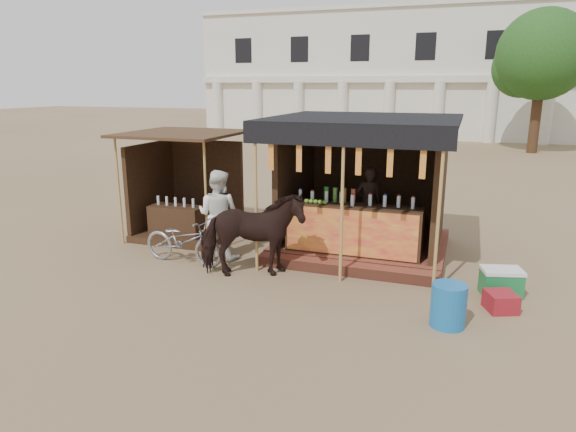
# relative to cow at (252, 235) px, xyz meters

# --- Properties ---
(ground) EXTENTS (120.00, 120.00, 0.00)m
(ground) POSITION_rel_cow_xyz_m (0.57, -1.25, -0.79)
(ground) COLOR #846B4C
(ground) RESTS_ON ground
(main_stall) EXTENTS (3.60, 3.61, 2.78)m
(main_stall) POSITION_rel_cow_xyz_m (1.57, 2.11, 0.24)
(main_stall) COLOR brown
(main_stall) RESTS_ON ground
(secondary_stall) EXTENTS (2.40, 2.40, 2.38)m
(secondary_stall) POSITION_rel_cow_xyz_m (-2.60, 1.99, 0.06)
(secondary_stall) COLOR #392414
(secondary_stall) RESTS_ON ground
(cow) EXTENTS (2.05, 1.53, 1.57)m
(cow) POSITION_rel_cow_xyz_m (0.00, 0.00, 0.00)
(cow) COLOR black
(cow) RESTS_ON ground
(motorbike) EXTENTS (1.79, 0.77, 0.92)m
(motorbike) POSITION_rel_cow_xyz_m (-1.53, 0.21, -0.33)
(motorbike) COLOR #9A99A2
(motorbike) RESTS_ON ground
(bystander) EXTENTS (0.87, 0.68, 1.79)m
(bystander) POSITION_rel_cow_xyz_m (-1.04, 0.75, 0.11)
(bystander) COLOR white
(bystander) RESTS_ON ground
(blue_barrel) EXTENTS (0.60, 0.60, 0.64)m
(blue_barrel) POSITION_rel_cow_xyz_m (3.45, -0.88, -0.47)
(blue_barrel) COLOR #155FA4
(blue_barrel) RESTS_ON ground
(red_crate) EXTENTS (0.56, 0.57, 0.29)m
(red_crate) POSITION_rel_cow_xyz_m (4.20, -0.06, -0.64)
(red_crate) COLOR maroon
(red_crate) RESTS_ON ground
(cooler) EXTENTS (0.73, 0.59, 0.46)m
(cooler) POSITION_rel_cow_xyz_m (4.23, 0.58, -0.55)
(cooler) COLOR #187037
(cooler) RESTS_ON ground
(background_building) EXTENTS (26.00, 7.45, 8.18)m
(background_building) POSITION_rel_cow_xyz_m (-1.43, 28.70, 3.19)
(background_building) COLOR silver
(background_building) RESTS_ON ground
(tree) EXTENTS (4.50, 4.40, 7.00)m
(tree) POSITION_rel_cow_xyz_m (6.38, 20.89, 3.85)
(tree) COLOR #382314
(tree) RESTS_ON ground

